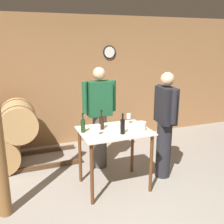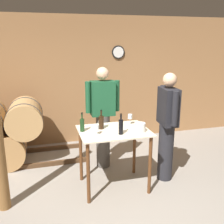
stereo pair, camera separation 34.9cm
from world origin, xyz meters
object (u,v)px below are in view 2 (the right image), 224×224
object	(u,v)px
wine_glass_near_left	(97,127)
person_host	(167,125)
ice_bucket	(140,127)
person_visitor_with_scarf	(103,116)
wine_bottle_left	(101,122)
wine_glass_near_center	(130,117)
wine_bottle_center	(121,126)
wine_bottle_far_left	(82,124)

from	to	relation	value
wine_glass_near_left	person_host	bearing A→B (deg)	6.00
ice_bucket	person_visitor_with_scarf	size ratio (longest dim) A/B	0.08
wine_bottle_left	wine_glass_near_left	world-z (taller)	wine_bottle_left
wine_bottle_left	wine_glass_near_center	world-z (taller)	wine_bottle_left
wine_glass_near_left	ice_bucket	xyz separation A→B (m)	(0.63, -0.06, -0.04)
wine_bottle_center	person_host	world-z (taller)	person_host
wine_bottle_left	person_host	world-z (taller)	person_host
ice_bucket	person_host	xyz separation A→B (m)	(0.52, 0.18, -0.07)
wine_bottle_center	wine_glass_near_left	bearing A→B (deg)	165.64
wine_bottle_far_left	wine_bottle_left	world-z (taller)	wine_bottle_left
wine_bottle_center	wine_glass_near_center	world-z (taller)	wine_bottle_center
person_host	wine_glass_near_center	bearing A→B (deg)	161.48
wine_bottle_far_left	wine_bottle_left	bearing A→B (deg)	7.28
wine_glass_near_left	wine_glass_near_center	distance (m)	0.67
wine_bottle_center	person_visitor_with_scarf	world-z (taller)	person_visitor_with_scarf
person_host	ice_bucket	bearing A→B (deg)	-160.73
wine_bottle_far_left	person_host	xyz separation A→B (m)	(1.32, -0.06, -0.11)
wine_bottle_far_left	person_visitor_with_scarf	size ratio (longest dim) A/B	0.16
wine_bottle_far_left	ice_bucket	world-z (taller)	wine_bottle_far_left
wine_bottle_center	wine_glass_near_left	distance (m)	0.34
wine_glass_near_center	ice_bucket	size ratio (longest dim) A/B	1.14
wine_bottle_left	ice_bucket	size ratio (longest dim) A/B	1.98
wine_bottle_far_left	ice_bucket	xyz separation A→B (m)	(0.80, -0.24, -0.04)
wine_bottle_left	person_visitor_with_scarf	distance (m)	0.63
person_host	person_visitor_with_scarf	xyz separation A→B (m)	(-0.86, 0.70, 0.02)
wine_glass_near_left	ice_bucket	world-z (taller)	wine_glass_near_left
ice_bucket	person_visitor_with_scarf	xyz separation A→B (m)	(-0.34, 0.88, -0.05)
wine_bottle_center	wine_glass_near_center	bearing A→B (deg)	55.20
wine_bottle_center	person_visitor_with_scarf	distance (m)	0.91
wine_glass_near_left	person_host	size ratio (longest dim) A/B	0.08
wine_bottle_far_left	wine_glass_near_center	xyz separation A→B (m)	(0.77, 0.13, 0.02)
person_host	person_visitor_with_scarf	world-z (taller)	person_visitor_with_scarf
person_visitor_with_scarf	ice_bucket	bearing A→B (deg)	-68.92
person_host	wine_bottle_left	bearing A→B (deg)	174.72
wine_bottle_far_left	wine_bottle_left	size ratio (longest dim) A/B	0.98
wine_glass_near_center	ice_bucket	bearing A→B (deg)	-85.39
wine_bottle_center	person_visitor_with_scarf	xyz separation A→B (m)	(-0.04, 0.90, -0.09)
person_visitor_with_scarf	person_host	bearing A→B (deg)	-39.19
person_host	person_visitor_with_scarf	distance (m)	1.11
wine_bottle_center	wine_glass_near_left	world-z (taller)	wine_bottle_center
wine_bottle_center	wine_glass_near_center	size ratio (longest dim) A/B	1.81
wine_bottle_left	person_visitor_with_scarf	world-z (taller)	person_visitor_with_scarf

